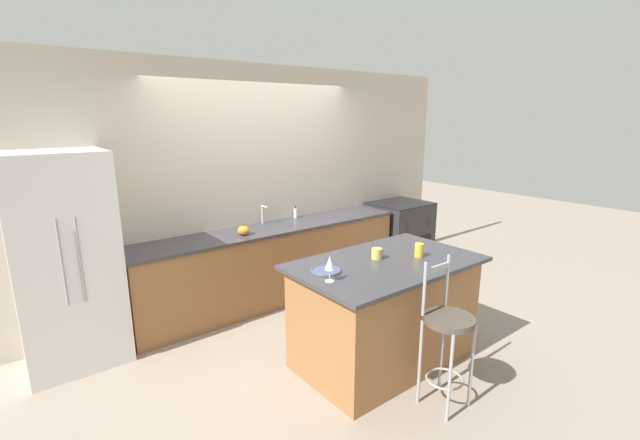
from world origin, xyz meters
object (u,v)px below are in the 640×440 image
(pumpkin_decoration, at_px, (244,230))
(tumbler_cup, at_px, (419,250))
(dinner_plate, at_px, (326,271))
(wine_glass, at_px, (330,264))
(oven_range, at_px, (399,234))
(refrigerator, at_px, (66,261))
(soap_bottle, at_px, (296,213))
(coffee_mug, at_px, (377,254))
(bar_stool_near, at_px, (447,333))

(pumpkin_decoration, bearing_deg, tumbler_cup, -64.79)
(dinner_plate, distance_m, wine_glass, 0.24)
(oven_range, bearing_deg, tumbler_cup, -134.53)
(refrigerator, relative_size, wine_glass, 9.43)
(dinner_plate, bearing_deg, wine_glass, -120.30)
(tumbler_cup, distance_m, pumpkin_decoration, 1.88)
(dinner_plate, relative_size, soap_bottle, 1.69)
(oven_range, height_order, coffee_mug, coffee_mug)
(tumbler_cup, height_order, pumpkin_decoration, tumbler_cup)
(bar_stool_near, relative_size, soap_bottle, 7.75)
(soap_bottle, bearing_deg, oven_range, -9.63)
(pumpkin_decoration, relative_size, soap_bottle, 0.89)
(pumpkin_decoration, distance_m, soap_bottle, 0.95)
(coffee_mug, bearing_deg, wine_glass, -167.10)
(bar_stool_near, distance_m, dinner_plate, 1.02)
(dinner_plate, distance_m, soap_bottle, 2.05)
(refrigerator, bearing_deg, coffee_mug, -36.55)
(bar_stool_near, xyz_separation_m, dinner_plate, (-0.47, 0.83, 0.35))
(bar_stool_near, height_order, coffee_mug, bar_stool_near)
(wine_glass, bearing_deg, tumbler_cup, -2.35)
(bar_stool_near, relative_size, tumbler_cup, 9.31)
(dinner_plate, bearing_deg, bar_stool_near, -60.15)
(refrigerator, distance_m, pumpkin_decoration, 1.66)
(wine_glass, bearing_deg, pumpkin_decoration, 84.12)
(coffee_mug, bearing_deg, tumbler_cup, -30.02)
(wine_glass, bearing_deg, dinner_plate, 59.70)
(wine_glass, bearing_deg, refrigerator, 130.63)
(coffee_mug, distance_m, soap_bottle, 1.88)
(refrigerator, bearing_deg, bar_stool_near, -49.08)
(bar_stool_near, bearing_deg, wine_glass, 131.68)
(tumbler_cup, distance_m, soap_bottle, 2.03)
(bar_stool_near, xyz_separation_m, tumbler_cup, (0.40, 0.61, 0.40))
(tumbler_cup, bearing_deg, oven_range, 45.47)
(refrigerator, relative_size, oven_range, 2.01)
(dinner_plate, xyz_separation_m, soap_bottle, (0.96, 1.81, 0.01))
(oven_range, xyz_separation_m, tumbler_cup, (-1.72, -1.75, 0.53))
(bar_stool_near, bearing_deg, tumbler_cup, 57.01)
(tumbler_cup, bearing_deg, pumpkin_decoration, 115.21)
(oven_range, xyz_separation_m, wine_glass, (-2.69, -1.71, 0.61))
(dinner_plate, relative_size, coffee_mug, 1.97)
(wine_glass, xyz_separation_m, tumbler_cup, (0.97, -0.04, -0.08))
(tumbler_cup, bearing_deg, wine_glass, 177.65)
(pumpkin_decoration, bearing_deg, oven_range, 1.02)
(refrigerator, xyz_separation_m, coffee_mug, (2.13, -1.58, 0.05))
(bar_stool_near, height_order, pumpkin_decoration, bar_stool_near)
(coffee_mug, bearing_deg, soap_bottle, 77.09)
(bar_stool_near, height_order, wine_glass, bar_stool_near)
(coffee_mug, bearing_deg, pumpkin_decoration, 107.45)
(oven_range, relative_size, coffee_mug, 7.39)
(dinner_plate, xyz_separation_m, wine_glass, (-0.10, -0.18, 0.13))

